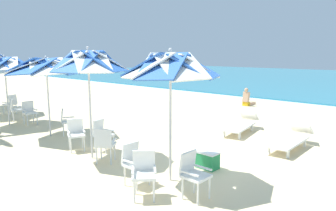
{
  "coord_description": "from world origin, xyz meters",
  "views": [
    {
      "loc": [
        4.44,
        -7.04,
        2.64
      ],
      "look_at": [
        -2.35,
        0.22,
        1.0
      ],
      "focal_mm": 33.72,
      "sensor_mm": 36.0,
      "label": 1
    }
  ],
  "objects_px": {
    "plastic_chair_5": "(105,143)",
    "beach_umbrella_1": "(88,63)",
    "beach_umbrella_0": "(170,67)",
    "plastic_chair_7": "(29,111)",
    "plastic_chair_10": "(11,103)",
    "plastic_chair_2": "(144,171)",
    "plastic_chair_1": "(135,161)",
    "plastic_chair_9": "(16,109)",
    "sun_lounger_0": "(290,139)",
    "beach_umbrella_2": "(46,66)",
    "plastic_chair_0": "(193,172)",
    "beach_umbrella_3": "(5,65)",
    "sun_lounger_1": "(241,124)",
    "cooler_box": "(208,160)",
    "plastic_chair_4": "(102,133)",
    "beachgoer_seated": "(248,100)",
    "plastic_chair_3": "(76,133)",
    "plastic_chair_6": "(66,120)"
  },
  "relations": [
    {
      "from": "plastic_chair_5",
      "to": "beach_umbrella_1",
      "type": "bearing_deg",
      "value": -178.78
    },
    {
      "from": "beach_umbrella_0",
      "to": "plastic_chair_7",
      "type": "height_order",
      "value": "beach_umbrella_0"
    },
    {
      "from": "plastic_chair_10",
      "to": "plastic_chair_2",
      "type": "bearing_deg",
      "value": -8.38
    },
    {
      "from": "plastic_chair_1",
      "to": "plastic_chair_10",
      "type": "height_order",
      "value": "same"
    },
    {
      "from": "plastic_chair_9",
      "to": "sun_lounger_0",
      "type": "bearing_deg",
      "value": 21.9
    },
    {
      "from": "plastic_chair_1",
      "to": "beach_umbrella_2",
      "type": "bearing_deg",
      "value": 172.23
    },
    {
      "from": "plastic_chair_0",
      "to": "sun_lounger_0",
      "type": "bearing_deg",
      "value": 89.0
    },
    {
      "from": "beach_umbrella_3",
      "to": "plastic_chair_10",
      "type": "bearing_deg",
      "value": 157.34
    },
    {
      "from": "plastic_chair_7",
      "to": "sun_lounger_1",
      "type": "xyz_separation_m",
      "value": [
        6.47,
        4.33,
        -0.22
      ]
    },
    {
      "from": "plastic_chair_7",
      "to": "cooler_box",
      "type": "distance_m",
      "value": 7.7
    },
    {
      "from": "plastic_chair_5",
      "to": "cooler_box",
      "type": "bearing_deg",
      "value": 34.84
    },
    {
      "from": "plastic_chair_4",
      "to": "beachgoer_seated",
      "type": "height_order",
      "value": "beachgoer_seated"
    },
    {
      "from": "plastic_chair_5",
      "to": "beach_umbrella_3",
      "type": "relative_size",
      "value": 0.33
    },
    {
      "from": "plastic_chair_3",
      "to": "plastic_chair_10",
      "type": "relative_size",
      "value": 1.0
    },
    {
      "from": "plastic_chair_0",
      "to": "plastic_chair_1",
      "type": "xyz_separation_m",
      "value": [
        -1.24,
        -0.34,
        0.0
      ]
    },
    {
      "from": "beachgoer_seated",
      "to": "plastic_chair_1",
      "type": "bearing_deg",
      "value": -72.56
    },
    {
      "from": "plastic_chair_3",
      "to": "plastic_chair_1",
      "type": "bearing_deg",
      "value": -8.37
    },
    {
      "from": "beach_umbrella_0",
      "to": "plastic_chair_5",
      "type": "bearing_deg",
      "value": -170.98
    },
    {
      "from": "plastic_chair_2",
      "to": "plastic_chair_7",
      "type": "bearing_deg",
      "value": 171.07
    },
    {
      "from": "cooler_box",
      "to": "beach_umbrella_0",
      "type": "bearing_deg",
      "value": -97.6
    },
    {
      "from": "plastic_chair_6",
      "to": "beach_umbrella_3",
      "type": "xyz_separation_m",
      "value": [
        -2.95,
        -0.71,
        1.72
      ]
    },
    {
      "from": "plastic_chair_3",
      "to": "plastic_chair_7",
      "type": "xyz_separation_m",
      "value": [
        -4.18,
        0.53,
        0.0
      ]
    },
    {
      "from": "plastic_chair_0",
      "to": "cooler_box",
      "type": "bearing_deg",
      "value": 116.41
    },
    {
      "from": "sun_lounger_0",
      "to": "beachgoer_seated",
      "type": "distance_m",
      "value": 7.49
    },
    {
      "from": "beach_umbrella_0",
      "to": "plastic_chair_6",
      "type": "xyz_separation_m",
      "value": [
        -5.01,
        0.44,
        -1.88
      ]
    },
    {
      "from": "plastic_chair_0",
      "to": "plastic_chair_2",
      "type": "bearing_deg",
      "value": -140.12
    },
    {
      "from": "beach_umbrella_1",
      "to": "plastic_chair_2",
      "type": "bearing_deg",
      "value": -12.75
    },
    {
      "from": "plastic_chair_7",
      "to": "beachgoer_seated",
      "type": "height_order",
      "value": "beachgoer_seated"
    },
    {
      "from": "sun_lounger_0",
      "to": "beach_umbrella_1",
      "type": "bearing_deg",
      "value": -128.37
    },
    {
      "from": "sun_lounger_1",
      "to": "cooler_box",
      "type": "distance_m",
      "value": 3.71
    },
    {
      "from": "beach_umbrella_3",
      "to": "plastic_chair_7",
      "type": "relative_size",
      "value": 3.0
    },
    {
      "from": "plastic_chair_10",
      "to": "beachgoer_seated",
      "type": "bearing_deg",
      "value": 55.29
    },
    {
      "from": "beach_umbrella_0",
      "to": "sun_lounger_0",
      "type": "xyz_separation_m",
      "value": [
        0.94,
        3.95,
        -2.09
      ]
    },
    {
      "from": "beachgoer_seated",
      "to": "beach_umbrella_1",
      "type": "bearing_deg",
      "value": -83.04
    },
    {
      "from": "plastic_chair_0",
      "to": "cooler_box",
      "type": "xyz_separation_m",
      "value": [
        -0.71,
        1.44,
        -0.3
      ]
    },
    {
      "from": "plastic_chair_10",
      "to": "sun_lounger_1",
      "type": "xyz_separation_m",
      "value": [
        9.04,
        4.03,
        -0.22
      ]
    },
    {
      "from": "plastic_chair_2",
      "to": "cooler_box",
      "type": "xyz_separation_m",
      "value": [
        -0.02,
        2.02,
        -0.3
      ]
    },
    {
      "from": "plastic_chair_9",
      "to": "plastic_chair_10",
      "type": "height_order",
      "value": "same"
    },
    {
      "from": "plastic_chair_2",
      "to": "plastic_chair_10",
      "type": "xyz_separation_m",
      "value": [
        -10.24,
        1.51,
        0.0
      ]
    },
    {
      "from": "beach_umbrella_2",
      "to": "cooler_box",
      "type": "bearing_deg",
      "value": 11.43
    },
    {
      "from": "beachgoer_seated",
      "to": "plastic_chair_2",
      "type": "bearing_deg",
      "value": -70.33
    },
    {
      "from": "plastic_chair_3",
      "to": "beachgoer_seated",
      "type": "height_order",
      "value": "beachgoer_seated"
    },
    {
      "from": "beachgoer_seated",
      "to": "plastic_chair_6",
      "type": "bearing_deg",
      "value": -98.1
    },
    {
      "from": "plastic_chair_2",
      "to": "beach_umbrella_1",
      "type": "bearing_deg",
      "value": 167.25
    },
    {
      "from": "plastic_chair_7",
      "to": "plastic_chair_10",
      "type": "distance_m",
      "value": 2.59
    },
    {
      "from": "plastic_chair_2",
      "to": "cooler_box",
      "type": "distance_m",
      "value": 2.04
    },
    {
      "from": "plastic_chair_7",
      "to": "beachgoer_seated",
      "type": "bearing_deg",
      "value": 68.16
    },
    {
      "from": "plastic_chair_5",
      "to": "beach_umbrella_2",
      "type": "distance_m",
      "value": 3.85
    },
    {
      "from": "beach_umbrella_2",
      "to": "cooler_box",
      "type": "xyz_separation_m",
      "value": [
        5.46,
        1.1,
        -2.04
      ]
    },
    {
      "from": "beach_umbrella_3",
      "to": "plastic_chair_9",
      "type": "xyz_separation_m",
      "value": [
        -0.47,
        0.45,
        -1.72
      ]
    }
  ]
}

